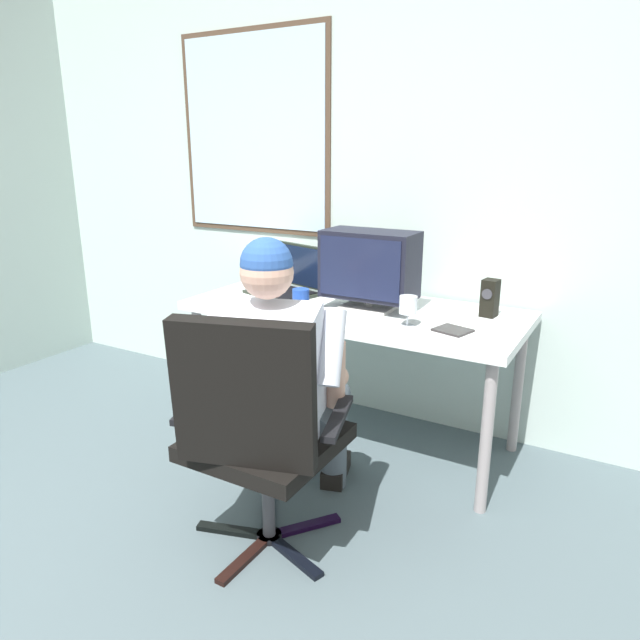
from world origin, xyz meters
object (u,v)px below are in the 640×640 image
object	(u,v)px
crt_monitor	(369,266)
person_seated	(279,379)
wine_glass	(408,307)
cd_case	(453,330)
desk_speaker	(490,298)
laptop	(291,280)
office_chair	(256,426)
desk	(354,319)
coffee_mug	(300,299)

from	to	relation	value
crt_monitor	person_seated	bearing A→B (deg)	-92.15
wine_glass	cd_case	distance (m)	0.22
wine_glass	desk_speaker	world-z (taller)	desk_speaker
crt_monitor	cd_case	xyz separation A→B (m)	(0.47, -0.14, -0.21)
laptop	wine_glass	xyz separation A→B (m)	(0.78, -0.27, 0.02)
desk_speaker	office_chair	bearing A→B (deg)	-113.45
desk	person_seated	bearing A→B (deg)	-85.75
crt_monitor	desk_speaker	xyz separation A→B (m)	(0.54, 0.17, -0.13)
laptop	cd_case	distance (m)	1.01
wine_glass	desk	bearing A→B (deg)	153.12
office_chair	desk_speaker	xyz separation A→B (m)	(0.50, 1.16, 0.27)
wine_glass	coffee_mug	size ratio (longest dim) A/B	1.31
office_chair	crt_monitor	world-z (taller)	crt_monitor
office_chair	coffee_mug	bearing A→B (deg)	111.37
crt_monitor	cd_case	size ratio (longest dim) A/B	2.63
desk	cd_case	distance (m)	0.58
desk	person_seated	xyz separation A→B (m)	(0.06, -0.76, -0.04)
laptop	desk_speaker	size ratio (longest dim) A/B	2.42
desk_speaker	cd_case	world-z (taller)	desk_speaker
office_chair	desk_speaker	size ratio (longest dim) A/B	5.51
person_seated	desk_speaker	bearing A→B (deg)	58.00
desk	crt_monitor	size ratio (longest dim) A/B	3.70
desk	coffee_mug	size ratio (longest dim) A/B	15.91
crt_monitor	desk_speaker	distance (m)	0.58
person_seated	cd_case	xyz separation A→B (m)	(0.50, 0.60, 0.11)
wine_glass	cd_case	xyz separation A→B (m)	(0.20, 0.03, -0.08)
crt_monitor	desk_speaker	size ratio (longest dim) A/B	2.55
desk	office_chair	bearing A→B (deg)	-83.03
cd_case	coffee_mug	world-z (taller)	coffee_mug
laptop	desk_speaker	world-z (taller)	laptop
laptop	cd_case	xyz separation A→B (m)	(0.98, -0.24, -0.06)
desk	coffee_mug	world-z (taller)	coffee_mug
person_seated	wine_glass	size ratio (longest dim) A/B	8.74
coffee_mug	cd_case	bearing A→B (deg)	2.49
person_seated	cd_case	distance (m)	0.79
person_seated	wine_glass	distance (m)	0.68
desk	desk_speaker	distance (m)	0.66
cd_case	coffee_mug	distance (m)	0.75
office_chair	person_seated	world-z (taller)	person_seated
desk_speaker	coffee_mug	size ratio (longest dim) A/B	1.69
person_seated	laptop	world-z (taller)	person_seated
crt_monitor	wine_glass	xyz separation A→B (m)	(0.27, -0.17, -0.13)
office_chair	coffee_mug	size ratio (longest dim) A/B	9.29
office_chair	coffee_mug	distance (m)	0.91
office_chair	wine_glass	distance (m)	0.90
desk_speaker	cd_case	distance (m)	0.33
coffee_mug	crt_monitor	bearing A→B (deg)	32.19
person_seated	desk_speaker	distance (m)	1.09
desk	cd_case	bearing A→B (deg)	-15.59
crt_monitor	wine_glass	size ratio (longest dim) A/B	3.29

